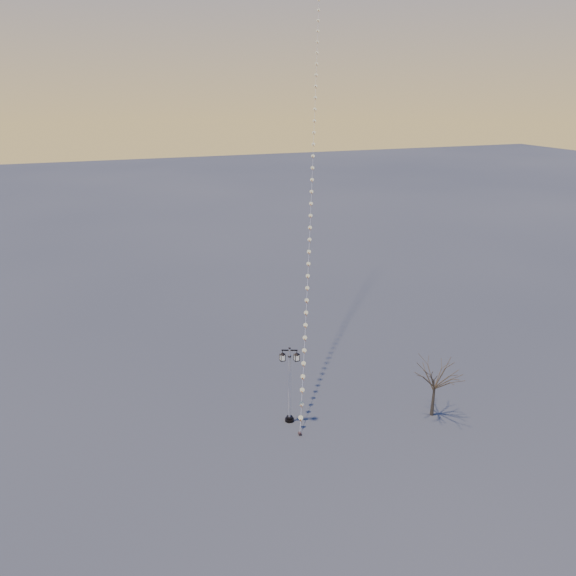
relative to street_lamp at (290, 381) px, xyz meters
name	(u,v)px	position (x,y,z in m)	size (l,w,h in m)	color
ground	(319,446)	(0.74, -3.03, -2.87)	(300.00, 300.00, 0.00)	#404240
street_lamp	(290,381)	(0.00, 0.00, 0.00)	(1.26, 0.76, 5.18)	black
bare_tree	(435,378)	(8.89, -2.52, -0.19)	(2.32, 2.32, 3.85)	#4A3C28
kite_train	(312,156)	(6.51, 12.56, 12.08)	(13.48, 29.01, 30.11)	#37241F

